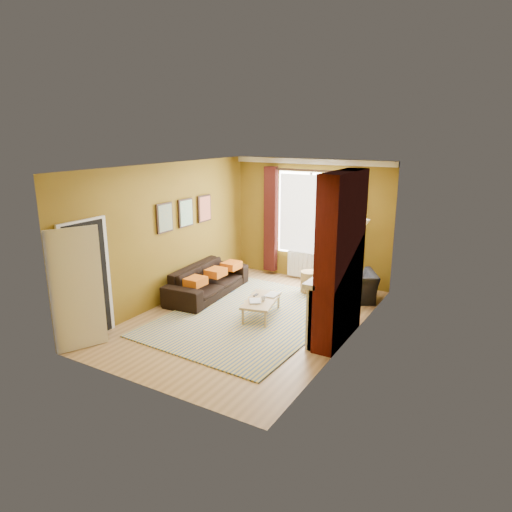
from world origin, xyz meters
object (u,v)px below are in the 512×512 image
Objects in this scene: floor_lamp at (363,236)px; wicker_stool at (309,282)px; armchair at (351,286)px; coffee_table at (261,301)px; sofa at (208,281)px.

wicker_stool is at bearing -160.28° from floor_lamp.
armchair is 0.58× the size of floor_lamp.
wicker_stool is at bearing 68.62° from coffee_table.
floor_lamp is (2.83, 1.59, 0.98)m from sofa.
armchair is 1.07m from floor_lamp.
coffee_table is 1.71m from wicker_stool.
floor_lamp reaches higher than wicker_stool.
coffee_table is at bearing 24.34° from armchair.
sofa is 4.60× the size of wicker_stool.
sofa is at bearing -6.99° from armchair.
floor_lamp is at bearing -131.05° from armchair.
sofa reaches higher than coffee_table.
sofa is 1.89× the size of coffee_table.
sofa is 2.30× the size of armchair.
coffee_table is at bearing -121.20° from floor_lamp.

